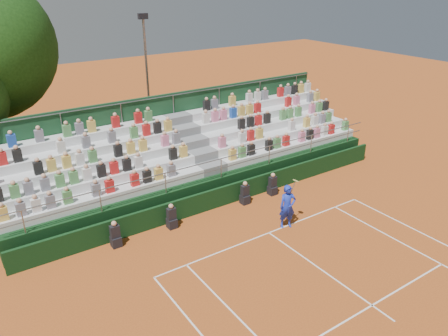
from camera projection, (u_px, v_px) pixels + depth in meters
ground at (269, 233)px, 18.95m from camera, size 90.00×90.00×0.00m
courtside_wall at (227, 195)px, 21.17m from camera, size 20.00×0.15×1.00m
line_officials at (206, 207)px, 20.08m from camera, size 8.73×0.40×1.19m
grandstand at (194, 162)px, 23.39m from camera, size 20.00×5.20×4.40m
tennis_player at (287, 207)px, 19.04m from camera, size 0.96×0.71×2.22m
floodlight_mast at (147, 69)px, 27.96m from camera, size 0.60×0.25×8.12m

